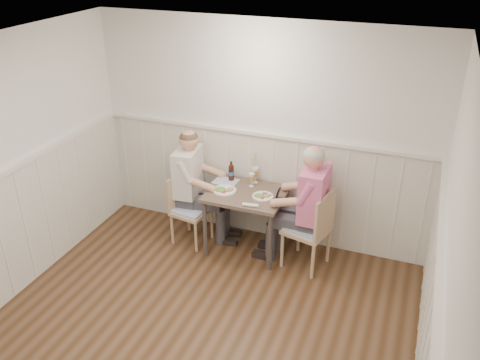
% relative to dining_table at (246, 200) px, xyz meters
% --- Properties ---
extents(ground_plane, '(4.50, 4.50, 0.00)m').
position_rel_dining_table_xyz_m(ground_plane, '(0.04, -1.84, -0.65)').
color(ground_plane, '#422A16').
extents(room_shell, '(4.04, 4.54, 2.60)m').
position_rel_dining_table_xyz_m(room_shell, '(0.04, -1.84, 0.87)').
color(room_shell, white).
rests_on(room_shell, ground).
extents(wainscot, '(4.00, 4.49, 1.34)m').
position_rel_dining_table_xyz_m(wainscot, '(0.04, -1.15, 0.04)').
color(wainscot, beige).
rests_on(wainscot, ground).
extents(dining_table, '(0.87, 0.70, 0.75)m').
position_rel_dining_table_xyz_m(dining_table, '(0.00, 0.00, 0.00)').
color(dining_table, '#4F473D').
rests_on(dining_table, ground).
extents(chair_right, '(0.54, 0.54, 0.94)m').
position_rel_dining_table_xyz_m(chair_right, '(0.79, -0.07, -0.14)').
color(chair_right, '#A0885C').
rests_on(chair_right, ground).
extents(chair_left, '(0.46, 0.46, 0.85)m').
position_rel_dining_table_xyz_m(chair_left, '(-0.71, -0.07, -0.19)').
color(chair_left, '#A0885C').
rests_on(chair_left, ground).
extents(man_in_pink, '(0.67, 0.47, 1.45)m').
position_rel_dining_table_xyz_m(man_in_pink, '(0.73, -0.02, -0.04)').
color(man_in_pink, '#3F3F47').
rests_on(man_in_pink, ground).
extents(diner_cream, '(0.68, 0.47, 1.40)m').
position_rel_dining_table_xyz_m(diner_cream, '(-0.71, 0.05, -0.06)').
color(diner_cream, '#3F3F47').
rests_on(diner_cream, ground).
extents(plate_man, '(0.23, 0.23, 0.06)m').
position_rel_dining_table_xyz_m(plate_man, '(0.20, -0.04, 0.12)').
color(plate_man, white).
rests_on(plate_man, dining_table).
extents(plate_diner, '(0.27, 0.27, 0.07)m').
position_rel_dining_table_xyz_m(plate_diner, '(-0.25, -0.07, 0.13)').
color(plate_diner, white).
rests_on(plate_diner, dining_table).
extents(beer_glass_a, '(0.08, 0.08, 0.19)m').
position_rel_dining_table_xyz_m(beer_glass_a, '(0.01, 0.27, 0.23)').
color(beer_glass_a, silver).
rests_on(beer_glass_a, dining_table).
extents(beer_glass_b, '(0.07, 0.07, 0.16)m').
position_rel_dining_table_xyz_m(beer_glass_b, '(0.00, 0.16, 0.21)').
color(beer_glass_b, silver).
rests_on(beer_glass_b, dining_table).
extents(beer_bottle, '(0.07, 0.07, 0.24)m').
position_rel_dining_table_xyz_m(beer_bottle, '(-0.27, 0.22, 0.21)').
color(beer_bottle, black).
rests_on(beer_bottle, dining_table).
extents(rolled_napkin, '(0.18, 0.06, 0.04)m').
position_rel_dining_table_xyz_m(rolled_napkin, '(0.15, -0.29, 0.12)').
color(rolled_napkin, white).
rests_on(rolled_napkin, dining_table).
extents(grass_vase, '(0.05, 0.05, 0.40)m').
position_rel_dining_table_xyz_m(grass_vase, '(-0.02, 0.26, 0.29)').
color(grass_vase, silver).
rests_on(grass_vase, dining_table).
extents(gingham_mat, '(0.29, 0.24, 0.01)m').
position_rel_dining_table_xyz_m(gingham_mat, '(-0.32, 0.16, 0.11)').
color(gingham_mat, '#687FB8').
rests_on(gingham_mat, dining_table).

